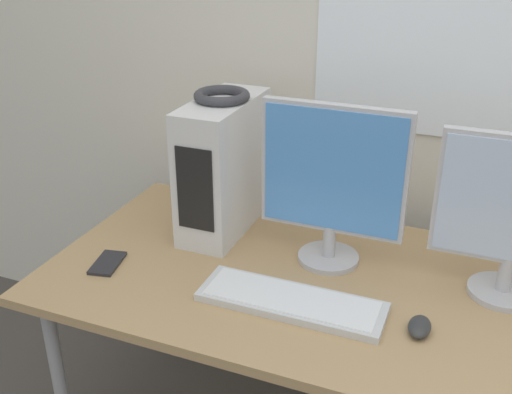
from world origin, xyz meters
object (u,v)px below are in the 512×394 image
object	(u,v)px
pc_tower	(223,166)
cell_phone	(108,263)
keyboard	(291,301)
monitor_main	(333,180)
mouse	(419,327)
headphones	(222,96)

from	to	relation	value
pc_tower	cell_phone	size ratio (longest dim) A/B	3.01
pc_tower	keyboard	size ratio (longest dim) A/B	0.86
keyboard	cell_phone	size ratio (longest dim) A/B	3.48
pc_tower	monitor_main	size ratio (longest dim) A/B	0.89
mouse	pc_tower	bearing A→B (deg)	154.02
headphones	mouse	xyz separation A→B (m)	(0.66, -0.32, -0.42)
headphones	mouse	bearing A→B (deg)	-26.04
mouse	keyboard	bearing A→B (deg)	-178.00
pc_tower	mouse	xyz separation A→B (m)	(0.66, -0.32, -0.19)
pc_tower	headphones	size ratio (longest dim) A/B	2.51
pc_tower	mouse	world-z (taller)	pc_tower
pc_tower	monitor_main	distance (m)	0.38
keyboard	cell_phone	bearing A→B (deg)	-178.88
pc_tower	monitor_main	xyz separation A→B (m)	(0.37, -0.08, 0.05)
headphones	monitor_main	xyz separation A→B (m)	(0.37, -0.08, -0.18)
headphones	keyboard	bearing A→B (deg)	-44.45
mouse	cell_phone	bearing A→B (deg)	-178.56
mouse	cell_phone	size ratio (longest dim) A/B	0.65
monitor_main	keyboard	size ratio (longest dim) A/B	0.97
cell_phone	keyboard	bearing A→B (deg)	-10.49
headphones	monitor_main	bearing A→B (deg)	-12.94
pc_tower	headphones	distance (m)	0.22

